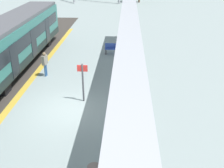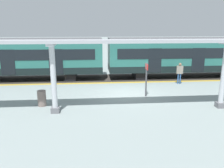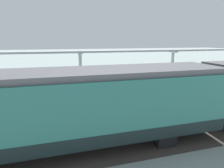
% 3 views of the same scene
% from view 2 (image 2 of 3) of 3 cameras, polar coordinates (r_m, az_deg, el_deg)
% --- Properties ---
extents(ground_plane, '(176.00, 176.00, 0.00)m').
position_cam_2_polar(ground_plane, '(15.56, 4.36, -2.49)').
color(ground_plane, gray).
extents(tactile_edge_strip, '(0.40, 35.39, 0.01)m').
position_cam_2_polar(tactile_edge_strip, '(18.69, 2.75, 0.38)').
color(tactile_edge_strip, gold).
rests_on(tactile_edge_strip, ground).
extents(trackbed, '(3.20, 47.39, 0.01)m').
position_cam_2_polar(trackbed, '(20.43, 2.08, 1.57)').
color(trackbed, '#38332D').
rests_on(trackbed, ground).
extents(train_near_carriage, '(2.65, 14.92, 3.48)m').
position_cam_2_polar(train_near_carriage, '(21.03, -23.36, 5.85)').
color(train_near_carriage, '#296B62').
rests_on(train_near_carriage, ground).
extents(train_far_carriage, '(2.65, 14.92, 3.48)m').
position_cam_2_polar(train_far_carriage, '(21.85, 19.21, 6.49)').
color(train_far_carriage, '#296B62').
rests_on(train_far_carriage, ground).
extents(canopy_pillar_second, '(1.10, 0.44, 3.63)m').
position_cam_2_polar(canopy_pillar_second, '(12.12, -14.31, 1.31)').
color(canopy_pillar_second, slate).
rests_on(canopy_pillar_second, ground).
extents(canopy_pillar_third, '(1.10, 0.44, 3.63)m').
position_cam_2_polar(canopy_pillar_third, '(13.91, 25.94, 1.93)').
color(canopy_pillar_third, slate).
rests_on(canopy_pillar_third, ground).
extents(canopy_beam, '(1.20, 28.32, 0.16)m').
position_cam_2_polar(canopy_beam, '(11.95, 7.02, 10.52)').
color(canopy_beam, '#A8AAB2').
rests_on(canopy_beam, canopy_pillar_nearest).
extents(trash_bin, '(0.48, 0.48, 0.90)m').
position_cam_2_polar(trash_bin, '(13.72, -17.00, -3.41)').
color(trash_bin, slate).
rests_on(trash_bin, ground).
extents(platform_info_sign, '(0.56, 0.10, 2.20)m').
position_cam_2_polar(platform_info_sign, '(14.86, 8.51, 1.89)').
color(platform_info_sign, '#4C4C51').
rests_on(platform_info_sign, ground).
extents(passenger_waiting_near_edge, '(0.32, 0.52, 1.67)m').
position_cam_2_polar(passenger_waiting_near_edge, '(18.79, 16.44, 3.13)').
color(passenger_waiting_near_edge, '#2F598E').
rests_on(passenger_waiting_near_edge, ground).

